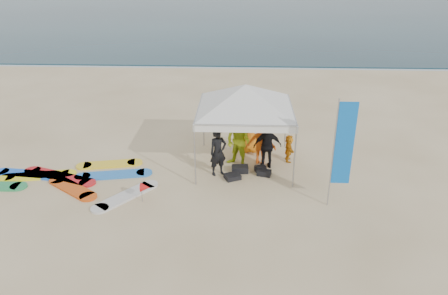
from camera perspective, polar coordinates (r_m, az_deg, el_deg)
ground at (r=12.39m, az=-4.10°, el=-10.00°), size 120.00×120.00×0.00m
ocean at (r=70.51m, az=1.48°, el=18.72°), size 160.00×84.00×0.08m
shoreline_foam at (r=29.23m, az=-0.17°, el=10.56°), size 160.00×1.20×0.01m
person_black_a at (r=14.59m, az=-0.79°, el=-0.61°), size 0.71×0.63×1.64m
person_yellow at (r=15.09m, az=1.89°, el=0.85°), size 1.19×1.13×1.93m
person_orange_a at (r=15.43m, az=4.85°, el=0.79°), size 1.17×0.80×1.66m
person_black_b at (r=15.12m, az=5.69°, el=0.21°), size 1.00×0.49×1.65m
person_orange_b at (r=16.25m, az=3.41°, el=2.44°), size 0.95×0.67×1.85m
person_seated at (r=15.82m, az=8.46°, el=-0.09°), size 0.30×0.93×1.01m
canopy_tent at (r=14.59m, az=2.85°, el=8.20°), size 4.45×4.45×3.36m
feather_flag at (r=12.73m, az=15.27°, el=0.28°), size 0.57×0.04×3.35m
marker_pennant at (r=13.34m, az=-10.26°, el=-5.16°), size 0.28×0.28×0.64m
gear_pile at (r=14.90m, az=2.92°, el=-3.19°), size 1.64×1.05×0.22m
surfboard_spread at (r=15.46m, az=-19.74°, el=-3.89°), size 6.14×3.51×0.07m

